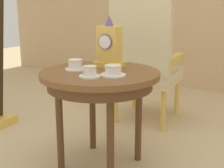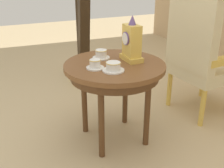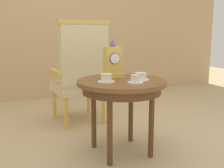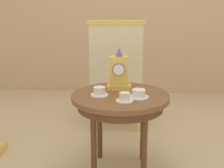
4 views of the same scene
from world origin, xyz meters
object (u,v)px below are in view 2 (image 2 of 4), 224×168
(teacup_center, at_px, (113,67))
(armchair, at_px, (200,51))
(mantel_clock, at_px, (132,43))
(teacup_right, at_px, (95,64))
(teacup_left, at_px, (101,54))
(harp, at_px, (82,21))
(side_table, at_px, (115,73))

(teacup_center, bearing_deg, armchair, 103.78)
(teacup_center, bearing_deg, mantel_clock, 125.72)
(teacup_right, bearing_deg, teacup_center, 44.10)
(teacup_left, bearing_deg, harp, 169.42)
(mantel_clock, distance_m, harp, 1.15)
(teacup_center, relative_size, harp, 0.08)
(harp, bearing_deg, teacup_right, -14.48)
(side_table, bearing_deg, mantel_clock, 97.49)
(armchair, bearing_deg, side_table, -83.86)
(teacup_left, xyz_separation_m, harp, (-1.02, 0.19, 0.06))
(teacup_left, distance_m, armchair, 0.91)
(side_table, xyz_separation_m, teacup_left, (-0.15, -0.04, 0.10))
(teacup_right, bearing_deg, teacup_left, 147.52)
(teacup_right, bearing_deg, harp, 165.52)
(teacup_right, height_order, mantel_clock, mantel_clock)
(teacup_right, height_order, harp, harp)
(side_table, distance_m, mantel_clock, 0.25)
(side_table, distance_m, armchair, 0.86)
(armchair, bearing_deg, harp, -146.67)
(side_table, height_order, teacup_center, teacup_center)
(side_table, height_order, teacup_left, teacup_left)
(armchair, distance_m, harp, 1.30)
(side_table, relative_size, armchair, 0.65)
(teacup_right, distance_m, mantel_clock, 0.33)
(teacup_left, distance_m, teacup_center, 0.29)
(side_table, relative_size, harp, 0.41)
(harp, bearing_deg, teacup_left, -10.58)
(side_table, bearing_deg, teacup_right, -77.06)
(teacup_left, distance_m, harp, 1.04)
(teacup_right, height_order, armchair, armchair)
(mantel_clock, bearing_deg, side_table, -82.51)
(teacup_center, height_order, armchair, armchair)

